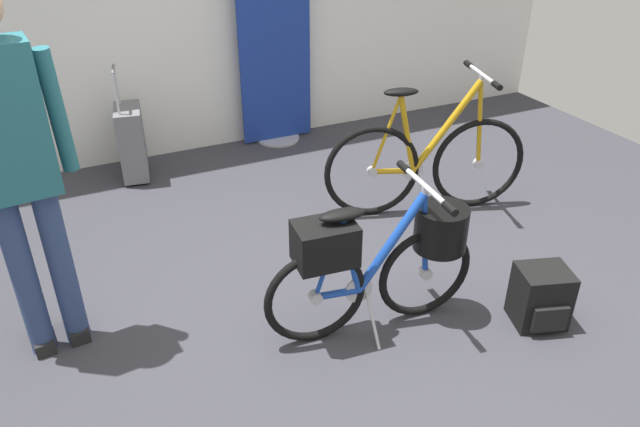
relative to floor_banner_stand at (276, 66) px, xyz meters
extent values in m
plane|color=#38383F|center=(-0.73, -2.49, -0.63)|extent=(6.89, 6.89, 0.00)
cylinder|color=#B7B7BC|center=(0.00, 0.00, -0.62)|extent=(0.36, 0.36, 0.02)
cube|color=navy|center=(0.00, 0.00, 0.10)|extent=(0.60, 0.02, 1.42)
torus|color=black|center=(-0.19, -2.48, -0.38)|extent=(0.51, 0.09, 0.51)
cylinder|color=#B7B7BC|center=(-0.19, -2.48, -0.38)|extent=(0.06, 0.06, 0.06)
torus|color=black|center=(-0.77, -2.43, -0.38)|extent=(0.51, 0.09, 0.51)
cylinder|color=#B7B7BC|center=(-0.77, -2.43, -0.38)|extent=(0.06, 0.06, 0.06)
cylinder|color=#1947B2|center=(-0.66, -2.44, -0.39)|extent=(0.23, 0.06, 0.05)
cylinder|color=#1947B2|center=(-0.39, -2.46, -0.16)|extent=(0.35, 0.08, 0.49)
cylinder|color=#1947B2|center=(-0.59, -2.44, -0.18)|extent=(0.13, 0.05, 0.43)
cylinder|color=#1947B2|center=(-0.66, -2.44, -0.39)|extent=(0.22, 0.05, 0.04)
cylinder|color=#1947B2|center=(-0.21, -2.48, -0.15)|extent=(0.08, 0.04, 0.46)
cylinder|color=#1947B2|center=(-0.70, -2.43, -0.18)|extent=(0.15, 0.04, 0.41)
ellipsoid|color=black|center=(-0.64, -2.44, 0.05)|extent=(0.23, 0.11, 0.05)
cylinder|color=#B7B7BC|center=(-0.23, -2.48, 0.10)|extent=(0.03, 0.03, 0.04)
cylinder|color=#B7B7BC|center=(-0.23, -2.48, 0.12)|extent=(0.07, 0.44, 0.03)
cylinder|color=black|center=(-0.25, -2.70, 0.12)|extent=(0.04, 0.09, 0.04)
cylinder|color=black|center=(-0.21, -2.26, 0.12)|extent=(0.04, 0.09, 0.04)
cylinder|color=#B7B7BC|center=(-0.55, -2.45, -0.39)|extent=(0.14, 0.03, 0.14)
cylinder|color=#B7B7BC|center=(-0.51, -2.54, -0.52)|extent=(0.03, 0.19, 0.24)
cylinder|color=black|center=(-0.13, -2.49, -0.13)|extent=(0.28, 0.28, 0.22)
cube|color=black|center=(-0.72, -2.43, -0.09)|extent=(0.30, 0.23, 0.20)
torus|color=black|center=(0.78, -1.65, -0.32)|extent=(0.62, 0.21, 0.63)
cylinder|color=#B7B7BC|center=(0.78, -1.65, -0.32)|extent=(0.07, 0.06, 0.06)
torus|color=black|center=(0.08, -1.46, -0.32)|extent=(0.62, 0.21, 0.63)
cylinder|color=#B7B7BC|center=(0.08, -1.46, -0.32)|extent=(0.07, 0.06, 0.06)
cylinder|color=#BF8C14|center=(0.22, -1.49, -0.33)|extent=(0.28, 0.11, 0.05)
cylinder|color=#BF8C14|center=(0.54, -1.58, -0.04)|extent=(0.42, 0.16, 0.61)
cylinder|color=#BF8C14|center=(0.29, -1.52, -0.07)|extent=(0.16, 0.08, 0.53)
cylinder|color=#BF8C14|center=(0.22, -1.49, -0.33)|extent=(0.27, 0.10, 0.04)
cylinder|color=#BF8C14|center=(0.75, -1.64, -0.03)|extent=(0.09, 0.05, 0.57)
cylinder|color=#BF8C14|center=(0.16, -1.48, -0.07)|extent=(0.18, 0.07, 0.51)
ellipsoid|color=black|center=(0.24, -1.50, 0.21)|extent=(0.24, 0.15, 0.05)
cylinder|color=#B7B7BC|center=(0.72, -1.64, 0.27)|extent=(0.03, 0.03, 0.04)
cylinder|color=#B7B7BC|center=(0.72, -1.64, 0.29)|extent=(0.14, 0.43, 0.03)
cylinder|color=black|center=(0.67, -1.85, 0.29)|extent=(0.06, 0.10, 0.04)
cylinder|color=black|center=(0.78, -1.42, 0.29)|extent=(0.06, 0.10, 0.04)
cylinder|color=#B7B7BC|center=(0.35, -1.53, -0.33)|extent=(0.14, 0.05, 0.14)
cylinder|color=#B7B7BC|center=(0.37, -1.63, -0.49)|extent=(0.07, 0.19, 0.29)
cylinder|color=navy|center=(-1.82, -1.92, -0.22)|extent=(0.11, 0.11, 0.83)
cube|color=black|center=(-1.83, -1.87, -0.60)|extent=(0.11, 0.25, 0.07)
cylinder|color=navy|center=(-1.98, -1.94, -0.22)|extent=(0.11, 0.11, 0.83)
cube|color=black|center=(-1.99, -1.89, -0.60)|extent=(0.11, 0.25, 0.07)
cube|color=#23606B|center=(-1.90, -1.93, 0.51)|extent=(0.34, 0.23, 0.64)
cylinder|color=#23606B|center=(-1.70, -1.89, 0.51)|extent=(0.11, 0.13, 0.54)
cube|color=slate|center=(-1.23, -0.21, -0.35)|extent=(0.24, 0.39, 0.52)
cylinder|color=#B7B7BC|center=(-1.29, -0.32, 0.05)|extent=(0.02, 0.02, 0.28)
cylinder|color=#B7B7BC|center=(-1.25, -0.09, 0.05)|extent=(0.02, 0.02, 0.28)
cylinder|color=slate|center=(-1.27, -0.21, 0.19)|extent=(0.06, 0.23, 0.02)
cylinder|color=black|center=(-1.19, -0.35, -0.61)|extent=(0.04, 0.03, 0.04)
cylinder|color=black|center=(-1.15, -0.10, -0.61)|extent=(0.04, 0.03, 0.04)
cube|color=black|center=(0.31, -2.78, -0.48)|extent=(0.31, 0.28, 0.31)
cube|color=black|center=(0.28, -2.90, -0.53)|extent=(0.18, 0.08, 0.14)
camera|label=1|loc=(-1.72, -4.51, 1.39)|focal=34.02mm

